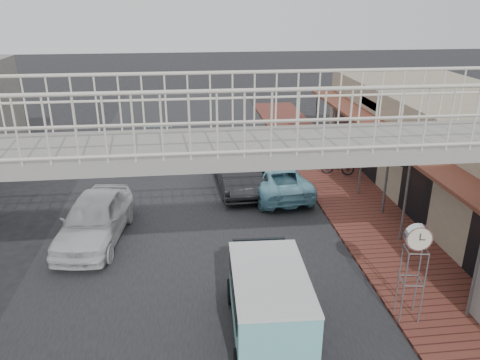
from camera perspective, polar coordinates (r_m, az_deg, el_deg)
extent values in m
plane|color=black|center=(14.41, -5.55, -11.00)|extent=(120.00, 120.00, 0.00)
cube|color=black|center=(14.40, -5.55, -10.98)|extent=(10.00, 60.00, 0.01)
cube|color=brown|center=(18.21, 15.15, -4.22)|extent=(3.00, 40.00, 0.10)
cube|color=gray|center=(20.39, 26.54, 2.89)|extent=(6.00, 18.00, 4.00)
cube|color=brown|center=(18.56, 18.36, 5.34)|extent=(1.80, 18.00, 0.12)
cube|color=silver|center=(21.72, 15.59, 8.96)|extent=(0.08, 2.60, 0.90)
cube|color=#B21914|center=(16.07, 23.96, 3.66)|extent=(0.08, 2.20, 0.80)
cube|color=gray|center=(8.57, -6.09, 3.79)|extent=(14.00, 2.00, 0.24)
cube|color=beige|center=(9.32, -6.34, 9.48)|extent=(14.00, 0.08, 1.10)
cube|color=beige|center=(7.47, -6.17, 6.50)|extent=(14.00, 0.08, 1.10)
imported|color=silver|center=(16.42, -17.32, -4.51)|extent=(2.40, 4.82, 1.58)
imported|color=black|center=(19.97, -0.31, 1.17)|extent=(1.87, 4.83, 1.57)
imported|color=#73B3C7|center=(19.59, 4.28, 0.32)|extent=(2.64, 4.96, 1.33)
imported|color=#76BACD|center=(24.14, -10.58, 4.02)|extent=(2.16, 4.49, 1.26)
cylinder|color=black|center=(12.86, -0.96, -13.45)|extent=(0.26, 0.70, 0.69)
cylinder|color=black|center=(13.03, 5.99, -13.08)|extent=(0.26, 0.70, 0.69)
cylinder|color=black|center=(10.99, 8.58, -20.89)|extent=(0.26, 0.70, 0.69)
cube|color=#77CDCE|center=(11.13, 3.64, -14.57)|extent=(1.79, 3.21, 1.33)
cube|color=#77CDCE|center=(12.76, 2.47, -10.60)|extent=(1.63, 0.95, 0.89)
cube|color=black|center=(10.92, 3.68, -13.02)|extent=(1.81, 2.62, 0.49)
cube|color=silver|center=(10.74, 3.73, -11.59)|extent=(1.81, 3.21, 0.06)
imported|color=black|center=(22.98, 7.17, 3.03)|extent=(1.67, 0.94, 0.83)
imported|color=black|center=(21.76, 11.80, 1.79)|extent=(1.57, 0.91, 0.91)
cylinder|color=#59595B|center=(12.70, 18.78, -11.28)|extent=(0.04, 0.04, 1.96)
cylinder|color=#59595B|center=(12.84, 20.81, -11.19)|extent=(0.04, 0.04, 1.96)
cylinder|color=#59595B|center=(12.33, 19.35, -12.44)|extent=(0.04, 0.04, 1.96)
cylinder|color=#59595B|center=(12.47, 21.45, -12.33)|extent=(0.04, 0.04, 1.96)
cylinder|color=silver|center=(11.95, 20.89, -6.52)|extent=(0.66, 0.32, 0.63)
cylinder|color=beige|center=(11.85, 21.05, -6.78)|extent=(0.56, 0.11, 0.56)
cylinder|color=beige|center=(12.04, 20.73, -6.27)|extent=(0.56, 0.11, 0.56)
cylinder|color=#59595B|center=(18.01, 17.39, 0.10)|extent=(0.09, 0.09, 2.70)
cube|color=black|center=(17.67, 17.78, 3.03)|extent=(1.12, 0.17, 0.84)
cone|color=black|center=(18.07, 19.96, 3.16)|extent=(0.66, 1.08, 1.03)
cube|color=white|center=(17.63, 17.68, 2.84)|extent=(0.74, 0.08, 0.56)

